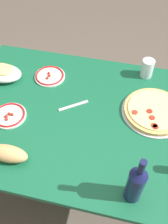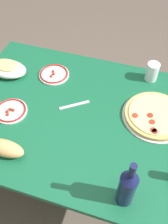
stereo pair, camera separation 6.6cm
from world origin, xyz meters
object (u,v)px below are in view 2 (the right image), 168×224
Objects in this scene: pepperoni_pizza at (155,115)px; side_plate_far at (54,74)px; water_glass at (152,72)px; bread_loaf at (4,148)px; dining_table at (84,128)px; side_plate_near at (11,111)px; baked_pasta_dish at (7,68)px; wine_bottle at (127,187)px.

side_plate_far is at bearing 167.54° from pepperoni_pizza.
bread_loaf is (-0.57, -0.71, -0.02)m from water_glass.
side_plate_near is (-0.38, -0.09, 0.12)m from dining_table.
baked_pasta_dish is 0.85m from water_glass.
wine_bottle is 1.47× the size of bread_loaf.
wine_bottle is at bearing -33.35° from baked_pasta_dish.
pepperoni_pizza reaches higher than dining_table.
wine_bottle is at bearing -89.98° from water_glass.
dining_table is 5.69× the size of baked_pasta_dish.
dining_table is 0.45m from bread_loaf.
bread_loaf is at bearing -131.11° from dining_table.
water_glass is 0.64× the size of side_plate_near.
dining_table is 7.87× the size of side_plate_near.
pepperoni_pizza is 1.97× the size of side_plate_near.
bread_loaf reaches higher than side_plate_far.
side_plate_far is at bearing 132.30° from wine_bottle.
bread_loaf is (-0.57, 0.05, -0.08)m from wine_bottle.
water_glass is at bearing 14.65° from side_plate_far.
dining_table is 12.32× the size of water_glass.
bread_loaf reaches higher than dining_table.
wine_bottle is at bearing -97.70° from pepperoni_pizza.
baked_pasta_dish reaches higher than pepperoni_pizza.
side_plate_far is (-0.56, -0.15, -0.05)m from water_glass.
dining_table is at bearing -17.99° from baked_pasta_dish.
dining_table is at bearing -42.24° from side_plate_far.
wine_bottle is 0.83m from side_plate_far.
baked_pasta_dish is (-0.89, 0.07, 0.03)m from pepperoni_pizza.
baked_pasta_dish is 1.33× the size of side_plate_far.
wine_bottle is 1.65× the size of side_plate_near.
water_glass is at bearing 51.19° from bread_loaf.
wine_bottle reaches higher than baked_pasta_dish.
side_plate_near is at bearing -144.21° from water_glass.
side_plate_far is (-0.27, 0.24, 0.12)m from dining_table.
side_plate_far is at bearing 14.11° from baked_pasta_dish.
side_plate_far is 0.56m from bread_loaf.
water_glass reaches higher than bread_loaf.
water_glass is 0.82m from side_plate_near.
baked_pasta_dish is 0.84× the size of wine_bottle.
water_glass reaches higher than pepperoni_pizza.
pepperoni_pizza is 1.42× the size of baked_pasta_dish.
baked_pasta_dish is 1.38× the size of side_plate_near.
side_plate_near is 0.89× the size of bread_loaf.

